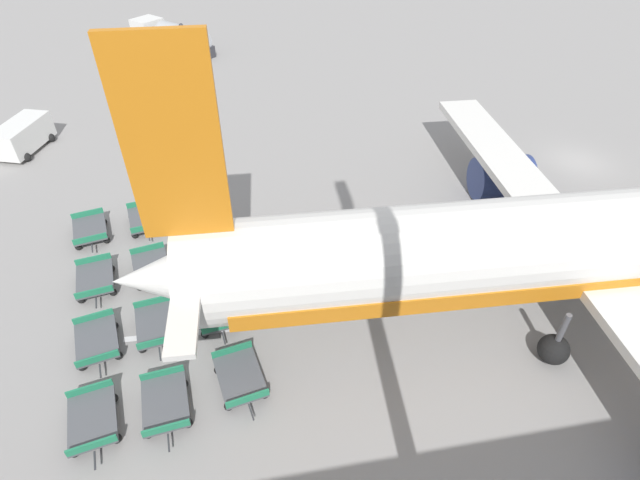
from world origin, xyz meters
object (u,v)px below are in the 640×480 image
(service_van, at_px, (23,136))
(baggage_dolly_row_mid_a_col_a, at_px, (145,219))
(baggage_dolly_row_near_col_c, at_px, (97,341))
(baggage_dolly_row_near_col_a, at_px, (90,230))
(baggage_dolly_row_near_col_b, at_px, (95,279))
(baggage_dolly_row_mid_b_col_a, at_px, (192,211))
(baggage_dolly_row_mid_b_col_d, at_px, (240,377))
(baggage_dolly_row_near_col_d, at_px, (93,420))
(baggage_dolly_row_mid_b_col_c, at_px, (216,311))
(baggage_dolly_row_mid_a_col_c, at_px, (156,325))
(airplane, at_px, (610,242))
(baggage_dolly_row_mid_a_col_d, at_px, (165,403))
(fuel_tanker_primary, at_px, (176,39))
(baggage_dolly_row_mid_b_col_b, at_px, (204,254))
(baggage_dolly_row_mid_a_col_b, at_px, (151,267))

(service_van, distance_m, baggage_dolly_row_mid_a_col_a, 13.87)
(baggage_dolly_row_near_col_c, bearing_deg, baggage_dolly_row_near_col_a, -168.45)
(baggage_dolly_row_mid_a_col_a, bearing_deg, baggage_dolly_row_near_col_b, -22.81)
(baggage_dolly_row_mid_b_col_a, bearing_deg, baggage_dolly_row_mid_b_col_d, 10.25)
(baggage_dolly_row_near_col_d, height_order, baggage_dolly_row_mid_b_col_c, same)
(baggage_dolly_row_mid_a_col_c, bearing_deg, baggage_dolly_row_near_col_b, -138.18)
(baggage_dolly_row_mid_b_col_a, bearing_deg, airplane, 61.46)
(baggage_dolly_row_mid_a_col_d, relative_size, baggage_dolly_row_mid_b_col_d, 0.99)
(fuel_tanker_primary, relative_size, baggage_dolly_row_mid_b_col_b, 2.61)
(baggage_dolly_row_near_col_d, xyz_separation_m, baggage_dolly_row_mid_a_col_a, (-12.45, 0.76, 0.00))
(baggage_dolly_row_near_col_c, relative_size, baggage_dolly_row_mid_b_col_c, 1.00)
(baggage_dolly_row_near_col_b, bearing_deg, baggage_dolly_row_mid_a_col_c, 41.82)
(baggage_dolly_row_near_col_c, height_order, baggage_dolly_row_mid_b_col_c, same)
(baggage_dolly_row_mid_a_col_a, xyz_separation_m, baggage_dolly_row_mid_b_col_d, (11.54, 4.70, 0.00))
(baggage_dolly_row_near_col_a, bearing_deg, fuel_tanker_primary, 173.65)
(baggage_dolly_row_mid_a_col_a, relative_size, baggage_dolly_row_mid_b_col_b, 1.00)
(baggage_dolly_row_mid_a_col_a, bearing_deg, airplane, 65.15)
(baggage_dolly_row_mid_b_col_c, bearing_deg, baggage_dolly_row_mid_a_col_a, -153.78)
(fuel_tanker_primary, bearing_deg, baggage_dolly_row_mid_b_col_a, 4.08)
(service_van, bearing_deg, baggage_dolly_row_near_col_d, 19.76)
(fuel_tanker_primary, height_order, baggage_dolly_row_mid_a_col_b, fuel_tanker_primary)
(baggage_dolly_row_near_col_a, xyz_separation_m, baggage_dolly_row_mid_a_col_c, (7.66, 4.09, 0.00))
(service_van, height_order, baggage_dolly_row_near_col_a, service_van)
(baggage_dolly_row_mid_a_col_d, bearing_deg, baggage_dolly_row_near_col_c, -139.61)
(baggage_dolly_row_mid_a_col_c, height_order, baggage_dolly_row_mid_b_col_b, same)
(baggage_dolly_row_mid_b_col_b, distance_m, baggage_dolly_row_mid_b_col_c, 4.17)
(fuel_tanker_primary, distance_m, baggage_dolly_row_mid_b_col_d, 41.37)
(baggage_dolly_row_near_col_d, bearing_deg, baggage_dolly_row_near_col_c, -173.12)
(service_van, relative_size, baggage_dolly_row_mid_b_col_a, 1.42)
(baggage_dolly_row_near_col_d, relative_size, baggage_dolly_row_mid_b_col_c, 1.00)
(baggage_dolly_row_mid_a_col_d, xyz_separation_m, baggage_dolly_row_mid_b_col_d, (-0.68, 2.86, 0.00))
(baggage_dolly_row_mid_a_col_b, height_order, baggage_dolly_row_mid_b_col_d, same)
(airplane, relative_size, baggage_dolly_row_mid_b_col_c, 12.53)
(baggage_dolly_row_near_col_a, height_order, baggage_dolly_row_near_col_c, same)
(fuel_tanker_primary, bearing_deg, baggage_dolly_row_mid_a_col_d, 1.88)
(baggage_dolly_row_near_col_a, height_order, baggage_dolly_row_mid_b_col_d, same)
(baggage_dolly_row_near_col_c, xyz_separation_m, baggage_dolly_row_mid_a_col_b, (-4.40, 1.90, 0.00))
(baggage_dolly_row_mid_b_col_b, bearing_deg, baggage_dolly_row_mid_a_col_c, -24.36)
(baggage_dolly_row_near_col_c, bearing_deg, baggage_dolly_row_near_col_d, 6.88)
(service_van, bearing_deg, airplane, 55.97)
(baggage_dolly_row_mid_a_col_b, bearing_deg, baggage_dolly_row_mid_b_col_c, 41.57)
(baggage_dolly_row_mid_a_col_d, xyz_separation_m, baggage_dolly_row_mid_b_col_b, (-8.57, 1.40, 0.00))
(baggage_dolly_row_mid_a_col_c, xyz_separation_m, baggage_dolly_row_mid_b_col_c, (-0.38, 2.62, 0.00))
(baggage_dolly_row_near_col_a, bearing_deg, baggage_dolly_row_near_col_d, 10.07)
(baggage_dolly_row_mid_a_col_b, bearing_deg, baggage_dolly_row_near_col_d, -9.88)
(airplane, height_order, baggage_dolly_row_near_col_d, airplane)
(baggage_dolly_row_mid_b_col_a, distance_m, baggage_dolly_row_mid_b_col_d, 12.03)
(airplane, xyz_separation_m, service_van, (-20.22, -29.95, -2.49))
(fuel_tanker_primary, xyz_separation_m, service_van, (19.08, -9.48, -0.15))
(baggage_dolly_row_near_col_b, bearing_deg, baggage_dolly_row_mid_b_col_a, 137.56)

